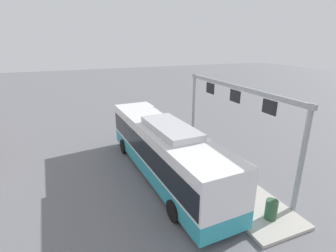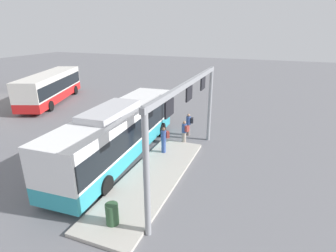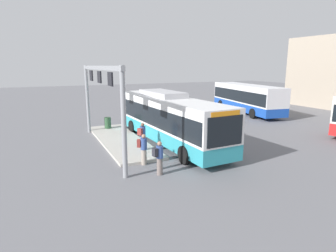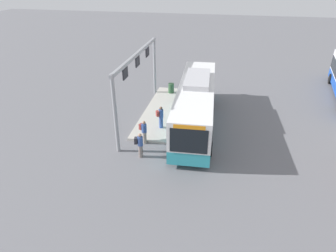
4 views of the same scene
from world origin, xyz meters
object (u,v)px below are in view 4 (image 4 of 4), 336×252
object	(u,v)px
person_boarding	(140,145)
person_waiting_mid	(161,117)
bus_main	(196,102)
person_waiting_near	(144,131)
trash_bin	(171,88)

from	to	relation	value
person_boarding	person_waiting_mid	size ratio (longest dim) A/B	1.00
bus_main	person_waiting_mid	xyz separation A→B (m)	(1.37, -2.34, -0.76)
bus_main	person_boarding	world-z (taller)	bus_main
bus_main	person_waiting_near	world-z (taller)	bus_main
person_waiting_near	person_waiting_mid	xyz separation A→B (m)	(-2.04, 0.69, 0.16)
bus_main	person_waiting_mid	size ratio (longest dim) A/B	7.22
person_waiting_near	bus_main	bearing A→B (deg)	72.90
bus_main	person_boarding	bearing A→B (deg)	-31.95
person_boarding	person_waiting_mid	world-z (taller)	person_waiting_mid
bus_main	trash_bin	size ratio (longest dim) A/B	13.39
person_waiting_near	person_waiting_mid	size ratio (longest dim) A/B	1.00
person_waiting_near	trash_bin	size ratio (longest dim) A/B	1.86
person_waiting_near	person_boarding	bearing A→B (deg)	-58.46
bus_main	person_waiting_near	bearing A→B (deg)	-44.44
person_boarding	trash_bin	xyz separation A→B (m)	(-10.56, -0.06, -0.28)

